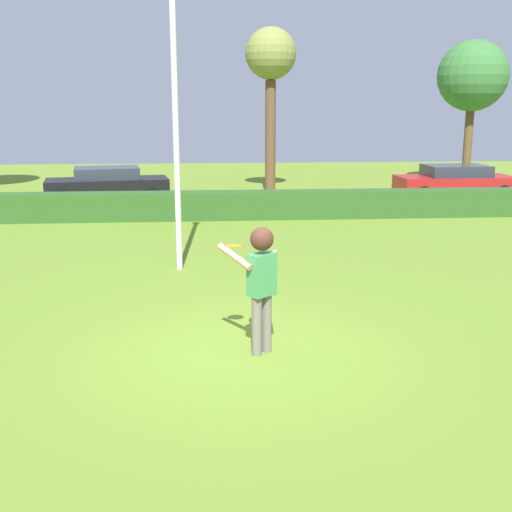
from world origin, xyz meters
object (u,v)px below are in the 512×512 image
Objects in this scene: person at (261,275)px; parked_car_black at (107,183)px; birch_tree at (473,77)px; bare_elm_tree at (271,61)px; parked_car_red at (455,181)px; frisbee at (235,245)px; lamppost at (175,95)px.

person reaches higher than parked_car_black.
birch_tree is 0.97× the size of bare_elm_tree.
parked_car_red is 0.70× the size of birch_tree.
birch_tree is at bearing 13.18° from bare_elm_tree.
bare_elm_tree reaches higher than frisbee.
parked_car_black is at bearing 179.23° from parked_car_red.
lamppost reaches higher than parked_car_black.
person is 0.40× the size of parked_car_black.
frisbee is (-0.34, 0.31, 0.35)m from person.
lamppost reaches higher than birch_tree.
person is 6.76× the size of frisbee.
birch_tree is (14.72, 4.17, 3.84)m from parked_car_black.
person is 0.28× the size of lamppost.
lamppost is 1.52× the size of parked_car_red.
parked_car_black is at bearing -160.47° from bare_elm_tree.
frisbee is 0.06× the size of parked_car_red.
birch_tree is at bearing 15.81° from parked_car_black.
parked_car_red is at bearing 59.73° from person.
frisbee is 16.80m from bare_elm_tree.
parked_car_red is at bearing -0.77° from parked_car_black.
lamppost is at bearing -73.42° from parked_car_black.
parked_car_red is (9.66, 9.54, -2.86)m from lamppost.
parked_car_red is 8.17m from bare_elm_tree.
parked_car_black is (-2.89, 9.71, -2.86)m from lamppost.
bare_elm_tree reaches higher than parked_car_black.
frisbee is 0.04× the size of birch_tree.
bare_elm_tree is (5.99, 2.12, 4.30)m from parked_car_black.
bare_elm_tree is at bearing 19.53° from parked_car_black.
parked_car_red is (8.35, 14.30, -0.43)m from person.
parked_car_black is 0.73× the size of birch_tree.
person reaches higher than parked_car_red.
person is 0.29× the size of birch_tree.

